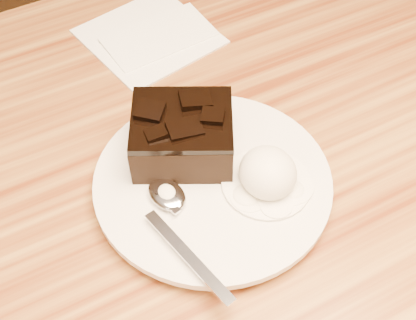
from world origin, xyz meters
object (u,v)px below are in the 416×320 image
ice_cream_scoop (268,173)px  napkin (149,36)px  brownie (182,137)px  spoon (167,195)px  plate (213,185)px

ice_cream_scoop → napkin: bearing=89.4°
brownie → ice_cream_scoop: (0.05, -0.08, -0.00)m
ice_cream_scoop → spoon: ice_cream_scoop is taller
plate → brownie: bearing=102.1°
brownie → spoon: 0.07m
ice_cream_scoop → brownie: bearing=124.4°
plate → napkin: (0.05, 0.26, -0.01)m
spoon → napkin: bearing=58.1°
napkin → ice_cream_scoop: bearing=-90.6°
brownie → napkin: size_ratio=0.68×
ice_cream_scoop → spoon: size_ratio=0.33×
brownie → ice_cream_scoop: bearing=-55.6°
brownie → napkin: (0.06, 0.21, -0.04)m
brownie → napkin: brownie is taller
brownie → spoon: size_ratio=0.56×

